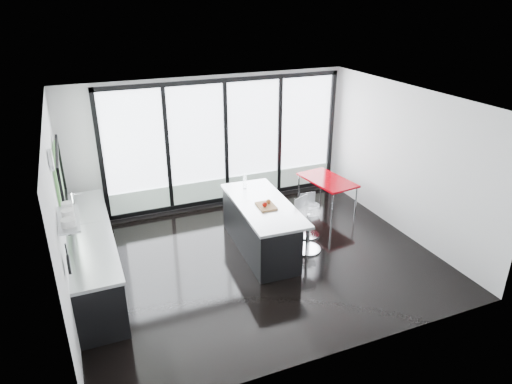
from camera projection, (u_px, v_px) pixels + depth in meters
name	position (u px, v px, depth m)	size (l,w,h in m)	color
floor	(257.00, 259.00, 8.02)	(6.00, 5.00, 0.00)	black
ceiling	(257.00, 101.00, 6.90)	(6.00, 5.00, 0.00)	white
wall_back	(225.00, 148.00, 9.69)	(6.00, 0.09, 2.80)	silver
wall_front	(339.00, 262.00, 5.35)	(6.00, 0.00, 2.80)	silver
wall_left	(60.00, 199.00, 6.58)	(0.26, 5.00, 2.80)	silver
wall_right	(405.00, 162.00, 8.51)	(0.00, 5.00, 2.80)	silver
counter_cabinets	(93.00, 256.00, 7.24)	(0.69, 3.24, 1.36)	black
island	(259.00, 226.00, 8.18)	(1.03, 2.24, 1.17)	black
bar_stool_near	(308.00, 231.00, 8.15)	(0.49, 0.49, 0.78)	silver
bar_stool_far	(310.00, 220.00, 8.67)	(0.41, 0.41, 0.65)	silver
red_table	(326.00, 194.00, 9.78)	(0.73, 1.27, 0.68)	#8A0008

